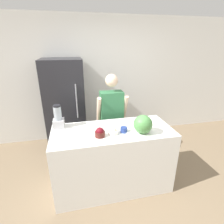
# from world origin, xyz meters

# --- Properties ---
(ground_plane) EXTENTS (14.00, 14.00, 0.00)m
(ground_plane) POSITION_xyz_m (0.00, 0.00, 0.00)
(ground_plane) COLOR #7F6B51
(wall_back) EXTENTS (8.00, 0.06, 2.60)m
(wall_back) POSITION_xyz_m (0.00, 2.06, 1.30)
(wall_back) COLOR white
(wall_back) RESTS_ON ground_plane
(counter_island) EXTENTS (1.66, 0.73, 0.94)m
(counter_island) POSITION_xyz_m (0.00, 0.36, 0.47)
(counter_island) COLOR white
(counter_island) RESTS_ON ground_plane
(refrigerator) EXTENTS (0.74, 0.70, 1.80)m
(refrigerator) POSITION_xyz_m (-0.67, 1.68, 0.90)
(refrigerator) COLOR #232328
(refrigerator) RESTS_ON ground_plane
(person) EXTENTS (0.52, 0.26, 1.59)m
(person) POSITION_xyz_m (0.13, 1.00, 0.82)
(person) COLOR #4C608C
(person) RESTS_ON ground_plane
(cutting_board) EXTENTS (0.39, 0.24, 0.01)m
(cutting_board) POSITION_xyz_m (0.35, 0.16, 0.95)
(cutting_board) COLOR white
(cutting_board) RESTS_ON counter_island
(watermelon) EXTENTS (0.24, 0.24, 0.24)m
(watermelon) POSITION_xyz_m (0.36, 0.18, 1.07)
(watermelon) COLOR #4C8C47
(watermelon) RESTS_ON cutting_board
(bowl_cherries) EXTENTS (0.13, 0.13, 0.12)m
(bowl_cherries) POSITION_xyz_m (-0.20, 0.22, 0.99)
(bowl_cherries) COLOR #511E19
(bowl_cherries) RESTS_ON counter_island
(bowl_cream) EXTENTS (0.13, 0.13, 0.09)m
(bowl_cream) POSITION_xyz_m (-0.01, 0.25, 0.97)
(bowl_cream) COLOR white
(bowl_cream) RESTS_ON counter_island
(bowl_small_blue) EXTENTS (0.09, 0.09, 0.07)m
(bowl_small_blue) POSITION_xyz_m (0.13, 0.27, 0.97)
(bowl_small_blue) COLOR navy
(bowl_small_blue) RESTS_ON counter_island
(blender) EXTENTS (0.15, 0.15, 0.33)m
(blender) POSITION_xyz_m (-0.72, 0.61, 1.07)
(blender) COLOR #B7B7BC
(blender) RESTS_ON counter_island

